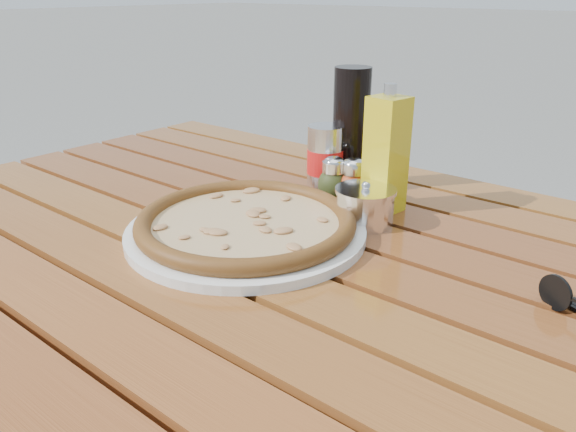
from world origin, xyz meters
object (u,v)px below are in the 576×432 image
Objects in this scene: table at (280,283)px; plate at (246,231)px; pizza at (246,222)px; olive_oil_cruet at (386,154)px; parmesan_tin at (365,206)px; oregano_shaker at (333,180)px; soda_can at (325,159)px; pepper_shaker at (353,182)px; dark_bottle at (351,129)px.

plate is (-0.05, -0.02, 0.08)m from table.
olive_oil_cruet reaches higher than pizza.
plate is 0.19m from parmesan_tin.
oregano_shaker reaches higher than plate.
oregano_shaker is 0.11m from parmesan_tin.
table is 11.67× the size of soda_can.
soda_can is 1.01× the size of parmesan_tin.
pepper_shaker is at bearing 135.42° from parmesan_tin.
pizza is 0.21m from oregano_shaker.
oregano_shaker reaches higher than pizza.
parmesan_tin reaches higher than pizza.
parmesan_tin is at bearing 62.50° from table.
table is at bearing 27.82° from pizza.
olive_oil_cruet is 0.10m from parmesan_tin.
pepper_shaker is 0.68× the size of soda_can.
dark_bottle is at bearing 101.08° from table.
olive_oil_cruet is at bearing 73.77° from table.
olive_oil_cruet is at bearing 65.16° from plate.
parmesan_tin is at bearing 53.63° from pizza.
pizza is 0.30m from dark_bottle.
plate is at bearing -114.84° from olive_oil_cruet.
parmesan_tin is (0.07, 0.13, 0.11)m from table.
olive_oil_cruet is (0.11, -0.06, -0.01)m from dark_bottle.
dark_bottle reaches higher than parmesan_tin.
parmesan_tin is (0.10, -0.05, -0.01)m from oregano_shaker.
oregano_shaker is at bearing -75.00° from dark_bottle.
oregano_shaker is 0.06m from soda_can.
olive_oil_cruet is at bearing 6.55° from pepper_shaker.
pepper_shaker reaches higher than plate.
oregano_shaker is (0.02, 0.20, 0.03)m from plate.
olive_oil_cruet is at bearing 65.16° from pizza.
dark_bottle is (-0.02, 0.08, 0.07)m from oregano_shaker.
table is 0.27m from olive_oil_cruet.
olive_oil_cruet is (0.06, 0.20, 0.17)m from table.
pizza is 0.19m from parmesan_tin.
olive_oil_cruet reaches higher than parmesan_tin.
pizza is 0.26m from olive_oil_cruet.
soda_can is (-0.03, 0.24, 0.04)m from pizza.
parmesan_tin is at bearing -44.58° from pepper_shaker.
parmesan_tin is at bearing -27.91° from oregano_shaker.
olive_oil_cruet is (0.09, 0.02, 0.06)m from oregano_shaker.
plate is at bearing -102.13° from pepper_shaker.
soda_can is at bearing 97.16° from plate.
pizza is at bearing -90.00° from plate.
table is 0.32m from dark_bottle.
oregano_shaker is 0.11m from dark_bottle.
table is at bearing 27.82° from plate.
olive_oil_cruet is at bearing 97.01° from parmesan_tin.
pizza reaches higher than table.
pepper_shaker is 1.00× the size of oregano_shaker.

